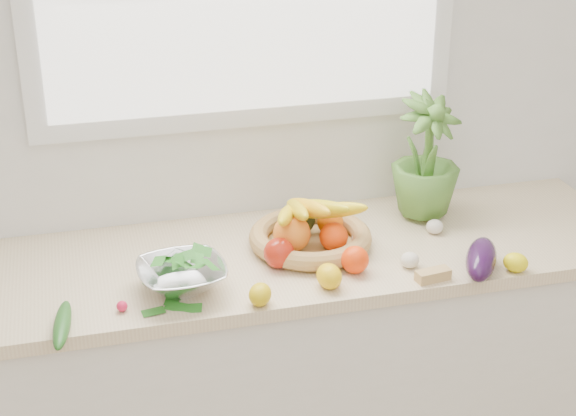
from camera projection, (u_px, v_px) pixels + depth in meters
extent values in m
cube|color=white|center=(245.00, 77.00, 2.66)|extent=(4.50, 0.02, 2.70)
cube|color=silver|center=(271.00, 385.00, 2.78)|extent=(2.20, 0.58, 0.86)
cube|color=beige|center=(270.00, 259.00, 2.60)|extent=(2.24, 0.62, 0.04)
sphere|color=#FD3A08|center=(355.00, 260.00, 2.47)|extent=(0.08, 0.08, 0.08)
ellipsoid|color=yellow|center=(329.00, 276.00, 2.39)|extent=(0.07, 0.09, 0.07)
ellipsoid|color=gold|center=(260.00, 294.00, 2.31)|extent=(0.09, 0.09, 0.06)
ellipsoid|color=#FDEA0D|center=(516.00, 262.00, 2.48)|extent=(0.09, 0.09, 0.06)
sphere|color=#AE1F0D|center=(279.00, 253.00, 2.49)|extent=(0.11, 0.11, 0.09)
cube|color=tan|center=(433.00, 275.00, 2.44)|extent=(0.10, 0.05, 0.03)
ellipsoid|color=white|center=(359.00, 238.00, 2.63)|extent=(0.06, 0.06, 0.04)
ellipsoid|color=beige|center=(435.00, 227.00, 2.70)|extent=(0.05, 0.05, 0.04)
ellipsoid|color=silver|center=(410.00, 260.00, 2.50)|extent=(0.07, 0.07, 0.04)
ellipsoid|color=#280D32|center=(481.00, 259.00, 2.46)|extent=(0.18, 0.23, 0.09)
ellipsoid|color=#1D4E17|center=(62.00, 325.00, 2.20)|extent=(0.07, 0.23, 0.04)
sphere|color=#E01C46|center=(122.00, 306.00, 2.29)|extent=(0.04, 0.04, 0.03)
imported|color=#4C802E|center=(426.00, 155.00, 2.73)|extent=(0.28, 0.28, 0.38)
cylinder|color=tan|center=(310.00, 245.00, 2.62)|extent=(0.38, 0.38, 0.01)
torus|color=tan|center=(310.00, 237.00, 2.61)|extent=(0.45, 0.45, 0.06)
sphere|color=orange|center=(292.00, 233.00, 2.56)|extent=(0.14, 0.14, 0.11)
sphere|color=#FF4308|center=(334.00, 237.00, 2.57)|extent=(0.10, 0.10, 0.08)
sphere|color=orange|center=(330.00, 222.00, 2.66)|extent=(0.10, 0.10, 0.08)
ellipsoid|color=#1D3015|center=(301.00, 217.00, 2.66)|extent=(0.11, 0.11, 0.11)
ellipsoid|color=yellow|center=(287.00, 215.00, 2.55)|extent=(0.13, 0.24, 0.10)
ellipsoid|color=yellow|center=(297.00, 210.00, 2.56)|extent=(0.05, 0.25, 0.10)
ellipsoid|color=yellow|center=(308.00, 207.00, 2.56)|extent=(0.11, 0.25, 0.10)
ellipsoid|color=yellow|center=(318.00, 207.00, 2.57)|extent=(0.17, 0.23, 0.10)
ellipsoid|color=yellow|center=(330.00, 210.00, 2.58)|extent=(0.22, 0.18, 0.10)
cylinder|color=white|center=(183.00, 288.00, 2.39)|extent=(0.10, 0.10, 0.02)
imported|color=silver|center=(182.00, 275.00, 2.37)|extent=(0.26, 0.26, 0.06)
ellipsoid|color=#1B6D1D|center=(181.00, 263.00, 2.35)|extent=(0.19, 0.19, 0.07)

